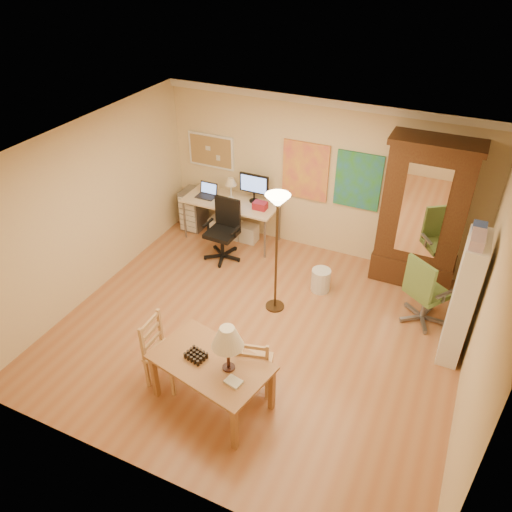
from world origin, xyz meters
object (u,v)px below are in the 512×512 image
at_px(office_chair_green, 423,305).
at_px(bookshelf, 463,299).
at_px(dining_table, 217,356).
at_px(armoire, 421,224).
at_px(computer_desk, 234,215).
at_px(office_chair_black, 223,243).

relative_size(office_chair_green, bookshelf, 0.62).
bearing_deg(dining_table, bookshelf, 41.51).
distance_m(dining_table, armoire, 3.97).
bearing_deg(bookshelf, office_chair_green, 135.59).
xyz_separation_m(office_chair_green, armoire, (-0.32, 1.00, 0.75)).
relative_size(dining_table, bookshelf, 0.85).
bearing_deg(office_chair_green, armoire, 107.78).
xyz_separation_m(dining_table, armoire, (1.63, 3.61, 0.23)).
xyz_separation_m(dining_table, computer_desk, (-1.58, 3.53, -0.34)).
bearing_deg(bookshelf, dining_table, -138.49).
bearing_deg(bookshelf, armoire, 118.41).
height_order(office_chair_black, bookshelf, bookshelf).
bearing_deg(dining_table, office_chair_black, 117.00).
distance_m(armoire, bookshelf, 1.67).
bearing_deg(armoire, bookshelf, -61.59).
height_order(office_chair_black, armoire, armoire).
relative_size(computer_desk, office_chair_green, 1.54).
relative_size(dining_table, office_chair_black, 1.42).
bearing_deg(office_chair_black, bookshelf, -10.73).
bearing_deg(office_chair_green, office_chair_black, 175.38).
bearing_deg(office_chair_green, computer_desk, 165.35).
distance_m(office_chair_green, armoire, 1.29).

